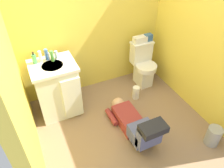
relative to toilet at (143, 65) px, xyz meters
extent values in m
cube|color=#8B6C50|center=(-0.75, -0.75, -0.39)|extent=(2.76, 3.10, 0.04)
cube|color=#E5C848|center=(-0.75, 0.34, 0.83)|extent=(2.42, 0.08, 2.40)
cube|color=#E5C848|center=(-1.92, -0.75, 0.83)|extent=(0.08, 2.10, 2.40)
cube|color=#E5C848|center=(0.42, -0.75, 0.83)|extent=(0.08, 2.10, 2.40)
cube|color=silver|center=(0.00, -0.04, -0.18)|extent=(0.22, 0.30, 0.38)
cylinder|color=silver|center=(0.00, -0.10, 0.01)|extent=(0.35, 0.35, 0.08)
cube|color=silver|center=(0.00, 0.09, 0.18)|extent=(0.34, 0.17, 0.34)
cube|color=silver|center=(0.00, 0.09, 0.37)|extent=(0.36, 0.19, 0.03)
cube|color=silver|center=(-1.47, -0.06, 0.02)|extent=(0.56, 0.48, 0.78)
cube|color=silver|center=(-1.47, -0.06, 0.43)|extent=(0.60, 0.52, 0.04)
cylinder|color=silver|center=(-1.47, -0.08, 0.43)|extent=(0.28, 0.28, 0.05)
cube|color=silver|center=(-1.32, -0.32, 0.00)|extent=(0.26, 0.03, 0.66)
cylinder|color=silver|center=(-1.47, 0.08, 0.50)|extent=(0.02, 0.02, 0.10)
cube|color=maroon|center=(-0.66, -0.75, -0.28)|extent=(0.29, 0.52, 0.17)
sphere|color=tan|center=(-0.66, -0.42, -0.27)|extent=(0.19, 0.19, 0.19)
cube|color=#4D5381|center=(-0.66, -1.11, -0.19)|extent=(0.31, 0.28, 0.20)
cube|color=#4D5381|center=(-0.66, -1.25, -0.07)|extent=(0.31, 0.12, 0.32)
cube|color=black|center=(-0.66, -1.30, 0.11)|extent=(0.31, 0.19, 0.09)
cylinder|color=maroon|center=(-0.85, -0.59, -0.31)|extent=(0.08, 0.30, 0.08)
cube|color=silver|center=(-0.04, 0.09, 0.43)|extent=(0.22, 0.11, 0.10)
cube|color=#33598C|center=(0.11, 0.09, 0.44)|extent=(0.12, 0.09, 0.11)
cylinder|color=#4CA05B|center=(-1.66, 0.06, 0.52)|extent=(0.06, 0.06, 0.13)
cylinder|color=black|center=(-1.66, 0.06, 0.60)|extent=(0.02, 0.02, 0.04)
cylinder|color=white|center=(-1.58, 0.06, 0.53)|extent=(0.04, 0.04, 0.16)
cylinder|color=#436CB6|center=(-1.49, 0.08, 0.53)|extent=(0.05, 0.05, 0.16)
cylinder|color=#509C47|center=(-1.43, 0.02, 0.53)|extent=(0.05, 0.05, 0.15)
cylinder|color=silver|center=(-1.37, 0.05, 0.51)|extent=(0.04, 0.04, 0.11)
cylinder|color=gray|center=(0.16, -1.50, -0.23)|extent=(0.18, 0.18, 0.27)
cylinder|color=white|center=(-0.30, -0.32, -0.26)|extent=(0.11, 0.11, 0.22)
camera|label=1|loc=(-1.75, -2.54, 2.02)|focal=34.80mm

